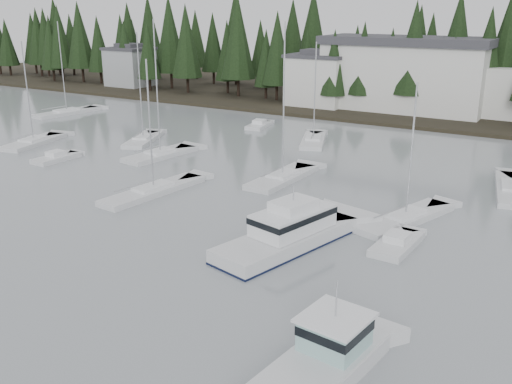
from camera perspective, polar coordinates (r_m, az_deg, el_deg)
far_shore_land at (r=105.29m, az=19.44°, el=8.50°), size 240.00×54.00×1.00m
conifer_treeline at (r=94.67m, az=18.00°, el=7.67°), size 200.00×22.00×20.00m
house_west at (r=93.17m, az=6.26°, el=11.18°), size 9.54×7.42×8.75m
house_far_west at (r=118.51m, az=-12.48°, el=12.22°), size 8.48×7.42×8.25m
harbor_inn at (r=91.06m, az=15.97°, el=11.16°), size 29.50×11.50×10.90m
cabin_cruiser_center at (r=39.29m, az=3.32°, el=-4.37°), size 6.23×12.10×4.97m
lobster_boat_teal at (r=26.45m, az=6.26°, el=-17.03°), size 4.14×9.11×4.90m
sailboat_0 at (r=69.61m, az=5.75°, el=5.01°), size 5.58×9.18×12.38m
sailboat_1 at (r=55.54m, az=24.21°, el=0.07°), size 4.37×10.68×13.25m
sailboat_2 at (r=71.03m, az=-11.19°, el=5.03°), size 5.61×8.76×13.45m
sailboat_5 at (r=51.12m, az=-10.19°, el=-0.06°), size 3.62×10.98×12.15m
sailboat_6 at (r=54.26m, az=2.68°, el=1.31°), size 3.17×9.64×15.00m
sailboat_7 at (r=45.34m, az=14.71°, el=-2.76°), size 5.38×10.23×11.14m
sailboat_9 at (r=92.62m, az=-18.39°, el=7.46°), size 3.90×10.82×14.17m
sailboat_11 at (r=73.49m, az=-21.33°, el=4.55°), size 4.70×9.35×12.48m
sailboat_12 at (r=63.53m, az=-9.53°, el=3.59°), size 4.02×9.17×15.05m
runabout_0 at (r=64.73m, az=-19.34°, el=3.12°), size 2.26×5.14×1.42m
runabout_1 at (r=40.38m, az=13.90°, el=-5.21°), size 2.46×5.43×1.42m
runabout_3 at (r=78.23m, az=0.33°, el=6.61°), size 3.05×5.63×1.42m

